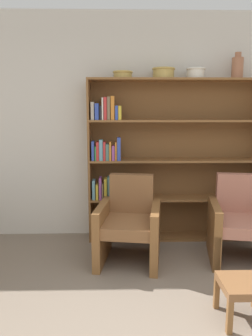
{
  "coord_description": "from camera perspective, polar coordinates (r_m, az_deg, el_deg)",
  "views": [
    {
      "loc": [
        -0.55,
        -1.36,
        1.57
      ],
      "look_at": [
        -0.46,
        2.23,
        0.95
      ],
      "focal_mm": 35.0,
      "sensor_mm": 36.0,
      "label": 1
    }
  ],
  "objects": [
    {
      "name": "wall_back",
      "position": [
        4.15,
        6.26,
        7.04
      ],
      "size": [
        12.0,
        0.06,
        2.75
      ],
      "color": "silver",
      "rests_on": "ground"
    },
    {
      "name": "bookshelf",
      "position": [
        4.03,
        5.97,
        0.69
      ],
      "size": [
        2.12,
        0.3,
        1.95
      ],
      "color": "brown",
      "rests_on": "ground"
    },
    {
      "name": "bowl_brass",
      "position": [
        3.94,
        -0.56,
        16.01
      ],
      "size": [
        0.24,
        0.24,
        0.08
      ],
      "color": "tan",
      "rests_on": "bookshelf"
    },
    {
      "name": "bowl_stoneware",
      "position": [
        3.98,
        6.55,
        16.18
      ],
      "size": [
        0.27,
        0.27,
        0.12
      ],
      "color": "tan",
      "rests_on": "bookshelf"
    },
    {
      "name": "bowl_olive",
      "position": [
        4.05,
        12.05,
        15.94
      ],
      "size": [
        0.22,
        0.22,
        0.12
      ],
      "color": "silver",
      "rests_on": "bookshelf"
    },
    {
      "name": "vase_tall",
      "position": [
        4.19,
        18.84,
        16.27
      ],
      "size": [
        0.13,
        0.13,
        0.3
      ],
      "color": "#A36647",
      "rests_on": "bookshelf"
    },
    {
      "name": "armchair_leather",
      "position": [
        3.52,
        0.57,
        -9.73
      ],
      "size": [
        0.73,
        0.77,
        0.89
      ],
      "rotation": [
        0.0,
        0.0,
        2.99
      ],
      "color": "brown",
      "rests_on": "ground"
    },
    {
      "name": "armchair_cushioned",
      "position": [
        3.76,
        19.34,
        -9.04
      ],
      "size": [
        0.75,
        0.78,
        0.89
      ],
      "rotation": [
        0.0,
        0.0,
        2.97
      ],
      "color": "brown",
      "rests_on": "ground"
    },
    {
      "name": "footstool",
      "position": [
        2.77,
        19.9,
        -19.13
      ],
      "size": [
        0.35,
        0.35,
        0.32
      ],
      "color": "brown",
      "rests_on": "ground"
    }
  ]
}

